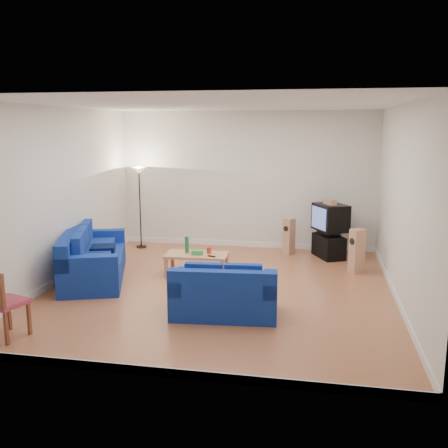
% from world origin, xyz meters
% --- Properties ---
extents(room, '(6.01, 6.51, 3.21)m').
position_xyz_m(room, '(0.00, 0.00, 1.54)').
color(room, brown).
rests_on(room, ground).
extents(sofa_three_seat, '(1.76, 2.60, 0.92)m').
position_xyz_m(sofa_three_seat, '(-2.51, 0.15, 0.34)').
color(sofa_three_seat, navy).
rests_on(sofa_three_seat, ground).
extents(sofa_loveseat, '(1.66, 1.02, 0.80)m').
position_xyz_m(sofa_loveseat, '(0.31, -1.24, 0.30)').
color(sofa_loveseat, navy).
rests_on(sofa_loveseat, ground).
extents(coffee_table, '(1.21, 0.64, 0.43)m').
position_xyz_m(coffee_table, '(-0.59, 0.71, 0.38)').
color(coffee_table, tan).
rests_on(coffee_table, ground).
extents(bottle, '(0.09, 0.09, 0.32)m').
position_xyz_m(bottle, '(-0.80, 0.75, 0.60)').
color(bottle, '#197233').
rests_on(bottle, coffee_table).
extents(tissue_box, '(0.23, 0.15, 0.09)m').
position_xyz_m(tissue_box, '(-0.57, 0.64, 0.48)').
color(tissue_box, green).
rests_on(tissue_box, coffee_table).
extents(red_canister, '(0.10, 0.10, 0.12)m').
position_xyz_m(red_canister, '(-0.37, 0.79, 0.50)').
color(red_canister, red).
rests_on(red_canister, coffee_table).
extents(remote, '(0.16, 0.10, 0.02)m').
position_xyz_m(remote, '(-0.27, 0.55, 0.44)').
color(remote, black).
rests_on(remote, coffee_table).
extents(tv_stand, '(0.75, 0.92, 0.49)m').
position_xyz_m(tv_stand, '(1.93, 2.59, 0.25)').
color(tv_stand, black).
rests_on(tv_stand, ground).
extents(av_receiver, '(0.55, 0.54, 0.10)m').
position_xyz_m(av_receiver, '(1.93, 2.62, 0.54)').
color(av_receiver, black).
rests_on(av_receiver, tv_stand).
extents(television, '(0.84, 0.93, 0.58)m').
position_xyz_m(television, '(1.94, 2.64, 0.89)').
color(television, black).
rests_on(television, av_receiver).
extents(centre_speaker, '(0.29, 0.38, 0.12)m').
position_xyz_m(centre_speaker, '(1.92, 2.58, 1.24)').
color(centre_speaker, tan).
rests_on(centre_speaker, television).
extents(speaker_left, '(0.29, 0.31, 0.82)m').
position_xyz_m(speaker_left, '(1.05, 2.70, 0.41)').
color(speaker_left, tan).
rests_on(speaker_left, ground).
extents(speaker_right, '(0.33, 0.32, 0.87)m').
position_xyz_m(speaker_right, '(2.45, 1.49, 0.44)').
color(speaker_right, tan).
rests_on(speaker_right, ground).
extents(floor_lamp, '(0.33, 0.33, 1.90)m').
position_xyz_m(floor_lamp, '(-2.45, 2.70, 1.57)').
color(floor_lamp, black).
rests_on(floor_lamp, ground).
extents(dining_chair, '(0.58, 0.58, 0.99)m').
position_xyz_m(dining_chair, '(-2.47, -2.63, 0.55)').
color(dining_chair, brown).
rests_on(dining_chair, ground).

